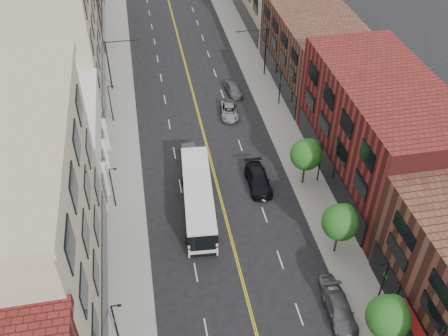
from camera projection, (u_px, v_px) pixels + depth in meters
sidewalk_left at (123, 143)px, 60.56m from camera, size 4.00×110.00×0.15m
sidewalk_right at (281, 126)px, 63.38m from camera, size 4.00×110.00×0.15m
bldg_l_tanoffice at (21, 233)px, 37.27m from camera, size 10.00×22.00×18.00m
bldg_l_white at (54, 143)px, 54.04m from camera, size 10.00×14.00×8.00m
bldg_l_far_a at (55, 33)px, 63.63m from camera, size 10.00×20.00×18.00m
bldg_r_mid at (378, 132)px, 52.28m from camera, size 10.00×22.00×12.00m
bldg_r_far_a at (313, 50)px, 68.74m from camera, size 10.00×20.00×10.00m
tree_r_1 at (389, 316)px, 37.40m from camera, size 3.40×3.40×5.59m
tree_r_2 at (341, 221)px, 44.93m from camera, size 3.40×3.40×5.59m
tree_r_3 at (307, 153)px, 52.46m from camera, size 3.40×3.40×5.59m
lamp_l_1 at (116, 323)px, 38.23m from camera, size 0.81×0.55×5.05m
lamp_l_2 at (113, 186)px, 50.28m from camera, size 0.81×0.55×5.05m
lamp_l_3 at (111, 102)px, 62.33m from camera, size 0.81×0.55×5.05m
lamp_r_1 at (383, 280)px, 41.32m from camera, size 0.81×0.55×5.05m
lamp_r_2 at (320, 161)px, 53.37m from camera, size 0.81×0.55×5.05m
lamp_r_3 at (280, 85)px, 65.42m from camera, size 0.81×0.55×5.05m
signal_mast_left at (113, 59)px, 67.38m from camera, size 4.49×0.18×7.20m
signal_mast_right at (261, 46)px, 70.28m from camera, size 4.49×0.18×7.20m
city_bus at (198, 197)px, 50.55m from camera, size 3.87×13.12×3.33m
car_parked_mid at (340, 311)px, 41.66m from camera, size 2.23×5.14×1.47m
car_parked_far at (334, 293)px, 43.08m from camera, size 1.82×3.99×1.33m
car_lane_behind at (191, 154)px, 57.82m from camera, size 1.89×4.65×1.50m
car_lane_a at (258, 180)px, 54.26m from camera, size 2.38×5.72×1.65m
car_lane_b at (229, 111)px, 64.92m from camera, size 2.76×5.02×1.33m
car_lane_c at (233, 89)px, 68.96m from camera, size 2.13×4.42×1.45m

